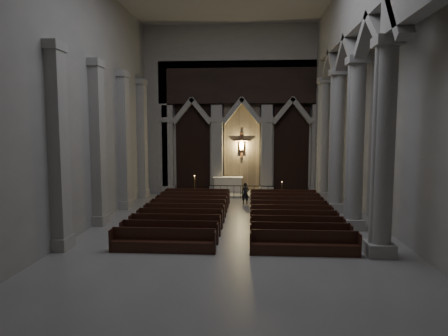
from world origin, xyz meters
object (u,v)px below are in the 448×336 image
Objects in this scene: candle_stand_right at (282,195)px; worshipper at (245,194)px; altar at (228,184)px; pews at (237,217)px; candle_stand_left at (195,191)px; altar_rail at (241,190)px.

candle_stand_right is 2.99m from worshipper.
altar is at bearing 149.99° from candle_stand_right.
altar reaches higher than pews.
candle_stand_left is 4.22m from worshipper.
altar_rail is at bearing 90.00° from pews.
pews is at bearing -82.39° from worshipper.
pews is at bearing -66.17° from candle_stand_left.
altar_rail is at bearing -6.85° from candle_stand_left.
altar is 8.85m from pews.
altar is at bearing 120.08° from worshipper.
candle_stand_left is at bearing 173.15° from altar_rail.
candle_stand_right is 0.12× the size of pews.
candle_stand_right is (2.75, -0.18, -0.28)m from altar_rail.
worshipper is (0.34, -1.92, 0.06)m from altar_rail.
altar reaches higher than altar_rail.
worshipper is (0.34, 4.91, 0.37)m from pews.
worshipper is (1.30, -3.89, -0.02)m from altar.
candle_stand_left is at bearing 113.83° from pews.
candle_stand_left reaches higher than altar.
altar is 1.41× the size of candle_stand_left.
candle_stand_right is 0.91× the size of worshipper.
altar is 2.19m from altar_rail.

